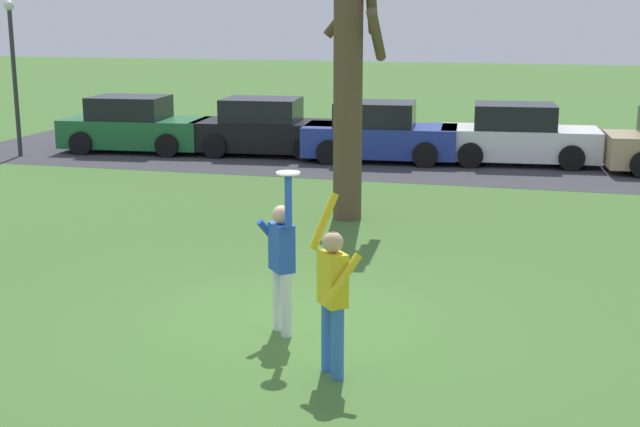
{
  "coord_description": "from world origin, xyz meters",
  "views": [
    {
      "loc": [
        3.14,
        -10.31,
        3.97
      ],
      "look_at": [
        0.47,
        -0.2,
        1.55
      ],
      "focal_mm": 49.24,
      "sensor_mm": 36.0,
      "label": 1
    }
  ],
  "objects_px": {
    "parked_car_blue": "(379,134)",
    "parked_car_black": "(266,129)",
    "person_catcher": "(282,258)",
    "frisbee_disc": "(288,173)",
    "parked_car_green": "(134,126)",
    "bare_tree_tall": "(350,81)",
    "person_defender": "(333,291)",
    "lamppost_by_lot": "(13,63)",
    "parked_car_white": "(518,136)"
  },
  "relations": [
    {
      "from": "parked_car_white",
      "to": "parked_car_black",
      "type": "bearing_deg",
      "value": 177.21
    },
    {
      "from": "person_catcher",
      "to": "parked_car_green",
      "type": "height_order",
      "value": "person_catcher"
    },
    {
      "from": "bare_tree_tall",
      "to": "parked_car_green",
      "type": "bearing_deg",
      "value": 139.94
    },
    {
      "from": "parked_car_green",
      "to": "parked_car_white",
      "type": "distance_m",
      "value": 10.86
    },
    {
      "from": "frisbee_disc",
      "to": "bare_tree_tall",
      "type": "distance_m",
      "value": 6.63
    },
    {
      "from": "frisbee_disc",
      "to": "parked_car_white",
      "type": "bearing_deg",
      "value": 81.1
    },
    {
      "from": "parked_car_blue",
      "to": "lamppost_by_lot",
      "type": "distance_m",
      "value": 10.21
    },
    {
      "from": "person_catcher",
      "to": "parked_car_green",
      "type": "xyz_separation_m",
      "value": [
        -8.52,
        13.04,
        -0.25
      ]
    },
    {
      "from": "parked_car_black",
      "to": "lamppost_by_lot",
      "type": "height_order",
      "value": "lamppost_by_lot"
    },
    {
      "from": "lamppost_by_lot",
      "to": "parked_car_black",
      "type": "bearing_deg",
      "value": 17.33
    },
    {
      "from": "frisbee_disc",
      "to": "parked_car_green",
      "type": "height_order",
      "value": "frisbee_disc"
    },
    {
      "from": "person_catcher",
      "to": "frisbee_disc",
      "type": "distance_m",
      "value": 1.13
    },
    {
      "from": "person_catcher",
      "to": "parked_car_black",
      "type": "height_order",
      "value": "person_catcher"
    },
    {
      "from": "parked_car_black",
      "to": "parked_car_blue",
      "type": "relative_size",
      "value": 1.0
    },
    {
      "from": "parked_car_blue",
      "to": "lamppost_by_lot",
      "type": "height_order",
      "value": "lamppost_by_lot"
    },
    {
      "from": "parked_car_black",
      "to": "person_defender",
      "type": "bearing_deg",
      "value": -74.07
    },
    {
      "from": "parked_car_white",
      "to": "parked_car_blue",
      "type": "bearing_deg",
      "value": -177.87
    },
    {
      "from": "parked_car_green",
      "to": "parked_car_white",
      "type": "xyz_separation_m",
      "value": [
        10.84,
        0.66,
        0.0
      ]
    },
    {
      "from": "frisbee_disc",
      "to": "parked_car_black",
      "type": "height_order",
      "value": "frisbee_disc"
    },
    {
      "from": "person_catcher",
      "to": "person_defender",
      "type": "height_order",
      "value": "person_catcher"
    },
    {
      "from": "frisbee_disc",
      "to": "bare_tree_tall",
      "type": "xyz_separation_m",
      "value": [
        -0.76,
        6.56,
        0.59
      ]
    },
    {
      "from": "person_defender",
      "to": "bare_tree_tall",
      "type": "xyz_separation_m",
      "value": [
        -1.54,
        7.5,
        1.7
      ]
    },
    {
      "from": "lamppost_by_lot",
      "to": "parked_car_green",
      "type": "bearing_deg",
      "value": 31.65
    },
    {
      "from": "person_defender",
      "to": "frisbee_disc",
      "type": "bearing_deg",
      "value": -0.0
    },
    {
      "from": "parked_car_blue",
      "to": "bare_tree_tall",
      "type": "bearing_deg",
      "value": -88.87
    },
    {
      "from": "person_catcher",
      "to": "parked_car_green",
      "type": "bearing_deg",
      "value": 173.32
    },
    {
      "from": "person_catcher",
      "to": "parked_car_black",
      "type": "xyz_separation_m",
      "value": [
        -4.65,
        13.43,
        -0.25
      ]
    },
    {
      "from": "person_catcher",
      "to": "parked_car_green",
      "type": "relative_size",
      "value": 0.49
    },
    {
      "from": "frisbee_disc",
      "to": "parked_car_blue",
      "type": "relative_size",
      "value": 0.07
    },
    {
      "from": "person_catcher",
      "to": "parked_car_black",
      "type": "distance_m",
      "value": 14.21
    },
    {
      "from": "frisbee_disc",
      "to": "lamppost_by_lot",
      "type": "distance_m",
      "value": 16.21
    },
    {
      "from": "parked_car_blue",
      "to": "lamppost_by_lot",
      "type": "bearing_deg",
      "value": -174.35
    },
    {
      "from": "person_defender",
      "to": "parked_car_green",
      "type": "bearing_deg",
      "value": -6.11
    },
    {
      "from": "person_defender",
      "to": "bare_tree_tall",
      "type": "height_order",
      "value": "bare_tree_tall"
    },
    {
      "from": "frisbee_disc",
      "to": "parked_car_white",
      "type": "distance_m",
      "value": 14.11
    },
    {
      "from": "person_catcher",
      "to": "lamppost_by_lot",
      "type": "relative_size",
      "value": 0.49
    },
    {
      "from": "parked_car_green",
      "to": "bare_tree_tall",
      "type": "xyz_separation_m",
      "value": [
        7.91,
        -6.65,
        1.96
      ]
    },
    {
      "from": "parked_car_green",
      "to": "parked_car_black",
      "type": "relative_size",
      "value": 1.0
    },
    {
      "from": "parked_car_green",
      "to": "bare_tree_tall",
      "type": "distance_m",
      "value": 10.52
    },
    {
      "from": "parked_car_green",
      "to": "lamppost_by_lot",
      "type": "xyz_separation_m",
      "value": [
        -2.69,
        -1.66,
        1.86
      ]
    },
    {
      "from": "person_defender",
      "to": "parked_car_white",
      "type": "height_order",
      "value": "person_defender"
    },
    {
      "from": "parked_car_green",
      "to": "parked_car_blue",
      "type": "relative_size",
      "value": 1.0
    },
    {
      "from": "parked_car_blue",
      "to": "parked_car_white",
      "type": "bearing_deg",
      "value": 2.13
    },
    {
      "from": "person_defender",
      "to": "parked_car_white",
      "type": "distance_m",
      "value": 14.88
    },
    {
      "from": "parked_car_blue",
      "to": "parked_car_white",
      "type": "height_order",
      "value": "same"
    },
    {
      "from": "parked_car_blue",
      "to": "parked_car_black",
      "type": "bearing_deg",
      "value": 171.69
    },
    {
      "from": "person_defender",
      "to": "parked_car_white",
      "type": "relative_size",
      "value": 0.48
    },
    {
      "from": "parked_car_white",
      "to": "bare_tree_tall",
      "type": "distance_m",
      "value": 8.12
    },
    {
      "from": "person_defender",
      "to": "parked_car_blue",
      "type": "height_order",
      "value": "person_defender"
    },
    {
      "from": "person_defender",
      "to": "bare_tree_tall",
      "type": "bearing_deg",
      "value": -28.25
    }
  ]
}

